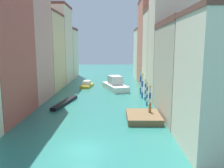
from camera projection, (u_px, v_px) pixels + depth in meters
ground_plane at (100, 95)px, 45.07m from camera, size 154.00×154.00×0.00m
building_left_2 at (22, 35)px, 38.66m from camera, size 8.03×9.90×22.71m
building_left_3 at (42, 52)px, 49.39m from camera, size 8.03×10.80×16.81m
building_left_4 at (55, 44)px, 59.73m from camera, size 8.03×10.14×20.17m
building_left_5 at (63, 53)px, 69.83m from camera, size 8.03×9.00×15.10m
building_right_1 at (191, 70)px, 30.00m from camera, size 8.03×12.14×12.90m
building_right_2 at (173, 44)px, 39.15m from camera, size 8.03×7.23×19.77m
building_right_3 at (163, 51)px, 47.11m from camera, size 8.03×8.01×17.18m
building_right_4 at (155, 42)px, 56.73m from camera, size 8.03×11.63×21.18m
building_right_5 at (148, 53)px, 69.00m from camera, size 8.03×12.08×14.81m
waterfront_dock at (143, 117)px, 29.52m from camera, size 4.34×5.40×0.78m
person_on_dock at (150, 107)px, 30.07m from camera, size 0.36×0.36×1.49m
mooring_pole_0 at (150, 97)px, 33.88m from camera, size 0.34×0.34×3.82m
mooring_pole_1 at (147, 93)px, 36.36m from camera, size 0.28×0.28×3.95m
mooring_pole_2 at (145, 89)px, 39.99m from camera, size 0.30×0.30×3.84m
mooring_pole_3 at (142, 86)px, 41.69m from camera, size 0.33×0.33×4.55m
mooring_pole_4 at (141, 81)px, 45.47m from camera, size 0.32×0.32×5.12m
vaporetto_white at (115, 85)px, 49.96m from camera, size 6.20×9.62×3.11m
gondola_black at (65, 102)px, 37.57m from camera, size 2.65×9.16×0.54m
motorboat_0 at (87, 85)px, 53.46m from camera, size 2.89×5.48×1.51m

